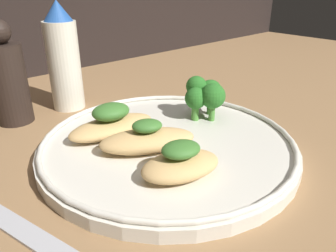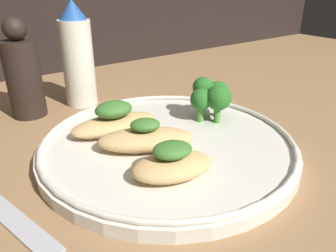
{
  "view_description": "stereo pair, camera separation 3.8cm",
  "coord_description": "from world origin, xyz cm",
  "px_view_note": "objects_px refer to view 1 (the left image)",
  "views": [
    {
      "loc": [
        -23.32,
        -25.63,
        19.44
      ],
      "look_at": [
        0.0,
        0.0,
        3.4
      ],
      "focal_mm": 35.0,
      "sensor_mm": 36.0,
      "label": 1
    },
    {
      "loc": [
        -20.36,
        -28.04,
        19.44
      ],
      "look_at": [
        0.0,
        0.0,
        3.4
      ],
      "focal_mm": 35.0,
      "sensor_mm": 36.0,
      "label": 2
    }
  ],
  "objects_px": {
    "pepper_grinder": "(8,79)",
    "plate": "(168,144)",
    "broccoli_bunch": "(205,94)",
    "sauce_bottle": "(64,59)"
  },
  "relations": [
    {
      "from": "plate",
      "to": "broccoli_bunch",
      "type": "height_order",
      "value": "broccoli_bunch"
    },
    {
      "from": "plate",
      "to": "sauce_bottle",
      "type": "distance_m",
      "value": 0.23
    },
    {
      "from": "broccoli_bunch",
      "to": "pepper_grinder",
      "type": "relative_size",
      "value": 0.42
    },
    {
      "from": "sauce_bottle",
      "to": "pepper_grinder",
      "type": "relative_size",
      "value": 1.13
    },
    {
      "from": "broccoli_bunch",
      "to": "sauce_bottle",
      "type": "distance_m",
      "value": 0.22
    },
    {
      "from": "plate",
      "to": "broccoli_bunch",
      "type": "bearing_deg",
      "value": 12.89
    },
    {
      "from": "broccoli_bunch",
      "to": "sauce_bottle",
      "type": "height_order",
      "value": "sauce_bottle"
    },
    {
      "from": "plate",
      "to": "sauce_bottle",
      "type": "height_order",
      "value": "sauce_bottle"
    },
    {
      "from": "plate",
      "to": "broccoli_bunch",
      "type": "relative_size",
      "value": 5.01
    },
    {
      "from": "pepper_grinder",
      "to": "plate",
      "type": "bearing_deg",
      "value": -64.57
    }
  ]
}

